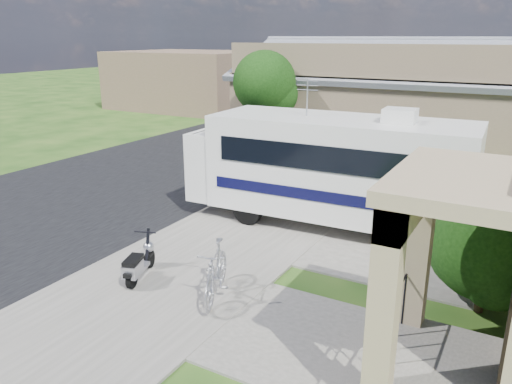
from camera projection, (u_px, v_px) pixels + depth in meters
The scene contains 18 objects.
ground at pixel (219, 284), 10.67m from camera, with size 120.00×120.00×0.00m, color #173D10.
street_slab at pixel (203, 153), 22.49m from camera, with size 9.00×80.00×0.02m, color black.
sidewalk_slab at pixel (339, 171), 19.44m from camera, with size 4.00×80.00×0.06m, color #625F58.
driveway_slab at pixel (355, 228), 13.70m from camera, with size 7.00×6.00×0.05m, color #625F58.
walk_slab at pixel (334, 348), 8.42m from camera, with size 4.00×3.00×0.05m, color #625F58.
warehouse at pixel (395, 110), 21.68m from camera, with size 12.50×8.40×5.04m.
distant_bldg_far at pixel (190, 80), 36.32m from camera, with size 10.00×8.00×4.00m, color brown.
distant_bldg_near at pixel (287, 75), 45.47m from camera, with size 8.00×7.00×3.20m, color #756549.
street_tree_a at pixel (267, 86), 18.95m from camera, with size 2.44×2.40×4.58m.
street_tree_b at pixel (354, 68), 27.21m from camera, with size 2.44×2.40×4.73m.
street_tree_c at pixel (396, 65), 34.77m from camera, with size 2.44×2.40×4.42m.
motorhome at pixel (329, 166), 13.54m from camera, with size 7.79×2.78×3.94m.
shrub at pixel (493, 239), 9.20m from camera, with size 2.36×2.25×2.90m.
scooter at pixel (139, 263), 10.65m from camera, with size 0.72×1.38×0.93m.
bicycle at pixel (216, 274), 9.87m from camera, with size 0.53×1.88×1.13m, color #A8A7AF.
pickup_truck at pixel (262, 128), 24.12m from camera, with size 2.59×5.61×1.56m, color white.
van at pixel (320, 106), 30.37m from camera, with size 2.72×6.69×1.94m, color white.
garden_hose at pixel (396, 334), 8.73m from camera, with size 0.39×0.39×0.18m, color #166E24.
Camera 1 is at (5.41, -7.96, 5.08)m, focal length 35.00 mm.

